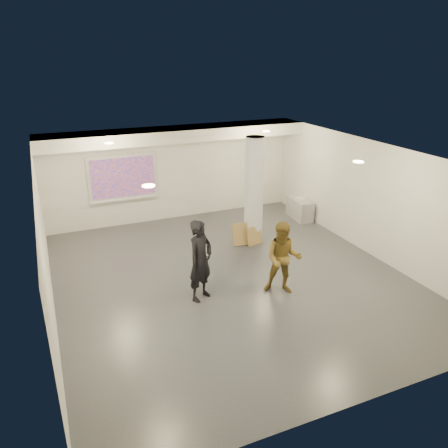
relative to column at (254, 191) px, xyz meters
name	(u,v)px	position (x,y,z in m)	size (l,w,h in m)	color
floor	(230,278)	(-1.50, -1.80, -1.50)	(8.00, 9.00, 0.01)	#36383E
ceiling	(231,155)	(-1.50, -1.80, 1.50)	(8.00, 9.00, 0.01)	silver
wall_back	(173,173)	(-1.50, 2.70, 0.00)	(8.00, 0.01, 3.00)	silver
wall_front	(360,325)	(-1.50, -6.30, 0.00)	(8.00, 0.01, 3.00)	silver
wall_left	(44,249)	(-5.50, -1.80, 0.00)	(0.01, 9.00, 3.00)	silver
wall_right	(370,198)	(2.50, -1.80, 0.00)	(0.01, 9.00, 3.00)	silver
soffit_band	(177,134)	(-1.50, 2.15, 1.32)	(8.00, 1.10, 0.36)	silver
downlight_nw	(109,143)	(-3.70, 0.70, 1.48)	(0.22, 0.22, 0.02)	#E8BF85
downlight_ne	(266,131)	(0.70, 0.70, 1.48)	(0.22, 0.22, 0.02)	#E8BF85
downlight_sw	(148,186)	(-3.70, -3.30, 1.48)	(0.22, 0.22, 0.02)	#E8BF85
downlight_se	(358,162)	(0.70, -3.30, 1.48)	(0.22, 0.22, 0.02)	#E8BF85
column	(254,191)	(0.00, 0.00, 0.00)	(0.52, 0.52, 3.00)	silver
projection_screen	(123,178)	(-3.10, 2.65, 0.03)	(2.10, 0.13, 1.42)	silver
credenza	(300,209)	(2.22, 1.03, -1.17)	(0.46, 1.12, 0.65)	#919396
papers_stack	(301,198)	(2.26, 1.07, -0.84)	(0.27, 0.34, 0.02)	silver
cardboard_back	(254,236)	(-0.09, -0.28, -1.24)	(0.48, 0.04, 0.53)	olive
cardboard_front	(243,234)	(-0.38, -0.13, -1.19)	(0.57, 0.06, 0.63)	olive
woman	(200,261)	(-2.47, -2.39, -0.58)	(0.67, 0.44, 1.83)	black
man	(283,258)	(-0.70, -2.85, -0.66)	(0.82, 0.64, 1.68)	brown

